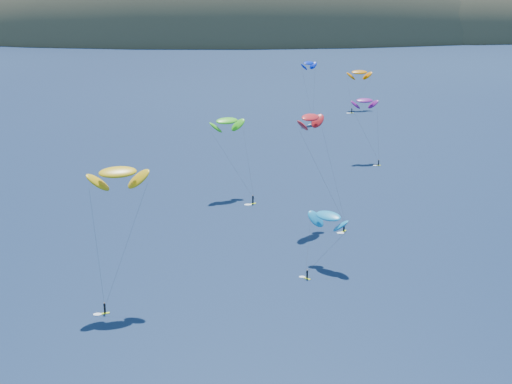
% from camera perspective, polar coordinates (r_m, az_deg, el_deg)
% --- Properties ---
extents(island, '(730.00, 300.00, 210.00)m').
position_cam_1_polar(island, '(626.38, 0.60, 11.93)').
color(island, '#3D3526').
rests_on(island, ground).
extents(kitesurfer_2, '(10.20, 9.80, 24.65)m').
position_cam_1_polar(kitesurfer_2, '(116.52, -11.00, 1.55)').
color(kitesurfer_2, '#E4FC1C').
rests_on(kitesurfer_2, ground).
extents(kitesurfer_3, '(11.44, 13.94, 20.37)m').
position_cam_1_polar(kitesurfer_3, '(171.77, -2.34, 5.69)').
color(kitesurfer_3, '#E4FC1C').
rests_on(kitesurfer_3, ground).
extents(kitesurfer_4, '(7.82, 10.22, 22.74)m').
position_cam_1_polar(kitesurfer_4, '(254.10, 4.24, 10.25)').
color(kitesurfer_4, '#E4FC1C').
rests_on(kitesurfer_4, ground).
extents(kitesurfer_5, '(9.44, 11.69, 11.79)m').
position_cam_1_polar(kitesurfer_5, '(132.32, 5.80, -1.93)').
color(kitesurfer_5, '#E4FC1C').
rests_on(kitesurfer_5, ground).
extents(kitesurfer_6, '(7.86, 10.39, 19.01)m').
position_cam_1_polar(kitesurfer_6, '(205.49, 8.68, 7.24)').
color(kitesurfer_6, '#E4FC1C').
rests_on(kitesurfer_6, ground).
extents(kitesurfer_9, '(11.58, 12.35, 25.36)m').
position_cam_1_polar(kitesurfer_9, '(151.12, 4.38, 5.95)').
color(kitesurfer_9, '#E4FC1C').
rests_on(kitesurfer_9, ground).
extents(kitesurfer_11, '(10.03, 12.48, 16.69)m').
position_cam_1_polar(kitesurfer_11, '(279.94, 8.27, 9.46)').
color(kitesurfer_11, '#E4FC1C').
rests_on(kitesurfer_11, ground).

